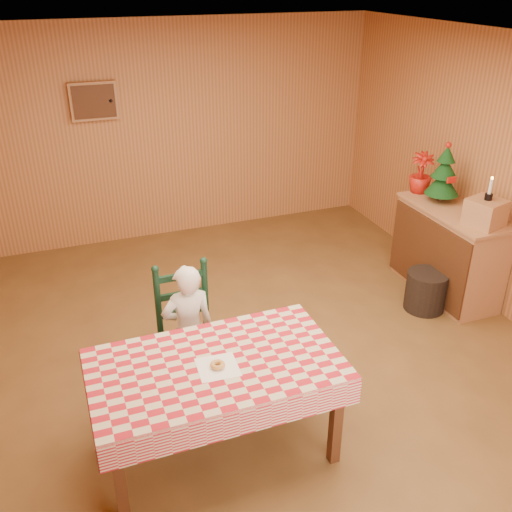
{
  "coord_description": "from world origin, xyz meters",
  "views": [
    {
      "loc": [
        -1.48,
        -3.73,
        3.08
      ],
      "look_at": [
        0.0,
        0.2,
        0.95
      ],
      "focal_mm": 40.0,
      "sensor_mm": 36.0,
      "label": 1
    }
  ],
  "objects": [
    {
      "name": "seated_child",
      "position": [
        -0.67,
        -0.09,
        0.56
      ],
      "size": [
        0.41,
        0.27,
        1.12
      ],
      "primitive_type": "imported",
      "rotation": [
        0.0,
        0.0,
        3.14
      ],
      "color": "silver",
      "rests_on": "ground"
    },
    {
      "name": "storage_bin",
      "position": [
        1.83,
        0.26,
        0.2
      ],
      "size": [
        0.52,
        0.52,
        0.4
      ],
      "primitive_type": "cylinder",
      "rotation": [
        0.0,
        0.0,
        0.37
      ],
      "color": "black",
      "rests_on": "ground"
    },
    {
      "name": "crate",
      "position": [
        2.23,
        0.09,
        1.06
      ],
      "size": [
        0.37,
        0.37,
        0.25
      ],
      "primitive_type": "cube",
      "rotation": [
        0.0,
        0.0,
        0.28
      ],
      "color": "#B77E52",
      "rests_on": "shelf_unit"
    },
    {
      "name": "ground",
      "position": [
        0.0,
        0.0,
        0.0
      ],
      "size": [
        6.0,
        6.0,
        0.0
      ],
      "primitive_type": "plane",
      "color": "brown",
      "rests_on": "ground"
    },
    {
      "name": "flower_arrangement",
      "position": [
        2.18,
        1.04,
        1.14
      ],
      "size": [
        0.32,
        0.32,
        0.43
      ],
      "primitive_type": "imported",
      "rotation": [
        0.0,
        0.0,
        -0.43
      ],
      "color": "#AF1910",
      "rests_on": "shelf_unit"
    },
    {
      "name": "ladder_chair",
      "position": [
        -0.67,
        -0.03,
        0.5
      ],
      "size": [
        0.44,
        0.4,
        1.08
      ],
      "color": "black",
      "rests_on": "ground"
    },
    {
      "name": "christmas_tree",
      "position": [
        2.23,
        0.74,
        1.21
      ],
      "size": [
        0.34,
        0.34,
        0.62
      ],
      "color": "#4D2814",
      "rests_on": "shelf_unit"
    },
    {
      "name": "shelf_unit",
      "position": [
        2.22,
        0.49,
        0.47
      ],
      "size": [
        0.54,
        1.24,
        0.93
      ],
      "color": "#B77E52",
      "rests_on": "ground"
    },
    {
      "name": "dining_table",
      "position": [
        -0.67,
        -0.82,
        0.69
      ],
      "size": [
        1.66,
        0.96,
        0.77
      ],
      "color": "#4D2814",
      "rests_on": "ground"
    },
    {
      "name": "cabin_walls",
      "position": [
        -0.0,
        0.53,
        1.83
      ],
      "size": [
        5.1,
        6.05,
        2.65
      ],
      "color": "#B77442",
      "rests_on": "ground"
    },
    {
      "name": "candle_set",
      "position": [
        2.23,
        0.09,
        1.24
      ],
      "size": [
        0.07,
        0.07,
        0.22
      ],
      "color": "black",
      "rests_on": "crate"
    },
    {
      "name": "donut",
      "position": [
        -0.67,
        -0.87,
        0.79
      ],
      "size": [
        0.13,
        0.13,
        0.03
      ],
      "primitive_type": "torus",
      "rotation": [
        0.0,
        0.0,
        -0.33
      ],
      "color": "#CB9149",
      "rests_on": "napkin"
    },
    {
      "name": "napkin",
      "position": [
        -0.67,
        -0.87,
        0.77
      ],
      "size": [
        0.28,
        0.28,
        0.0
      ],
      "primitive_type": "cube",
      "rotation": [
        0.0,
        0.0,
        -0.07
      ],
      "color": "white",
      "rests_on": "dining_table"
    }
  ]
}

